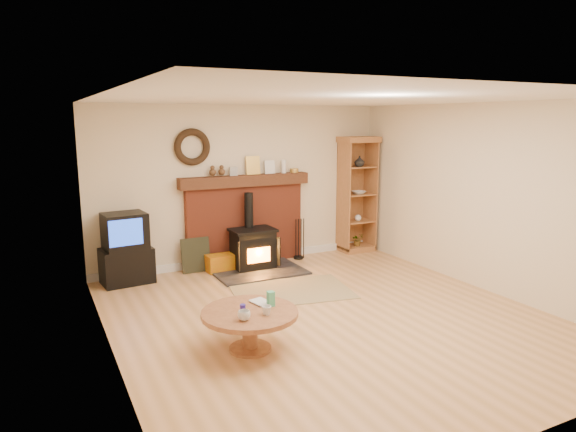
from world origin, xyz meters
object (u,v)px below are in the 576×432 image
tv_unit (126,250)px  coffee_table (250,318)px  wood_stove (254,250)px  curio_cabinet (356,195)px

tv_unit → coffee_table: tv_unit is taller
wood_stove → tv_unit: size_ratio=1.34×
tv_unit → coffee_table: size_ratio=1.04×
wood_stove → tv_unit: bearing=174.1°
wood_stove → curio_cabinet: (2.14, 0.29, 0.72)m
tv_unit → coffee_table: 2.99m
wood_stove → curio_cabinet: size_ratio=0.68×
coffee_table → wood_stove: bearing=66.3°
tv_unit → coffee_table: bearing=-75.4°
wood_stove → coffee_table: 2.94m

